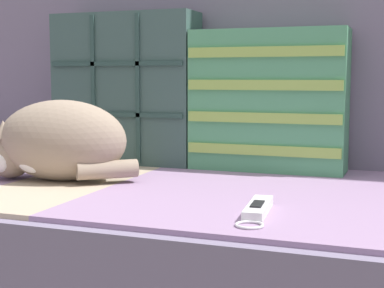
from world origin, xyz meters
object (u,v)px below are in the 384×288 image
at_px(throw_pillow_quilted, 126,89).
at_px(throw_pillow_striped, 268,100).
at_px(sleeping_cat, 54,143).
at_px(couch, 133,256).
at_px(game_remote_near, 258,209).

xyz_separation_m(throw_pillow_quilted, throw_pillow_striped, (0.42, -0.00, -0.03)).
relative_size(throw_pillow_striped, sleeping_cat, 1.08).
height_order(couch, throw_pillow_quilted, throw_pillow_quilted).
bearing_deg(game_remote_near, throw_pillow_quilted, 135.62).
bearing_deg(couch, game_remote_near, -34.61).
distance_m(throw_pillow_striped, game_remote_near, 0.54).
distance_m(throw_pillow_quilted, sleeping_cat, 0.36).
height_order(throw_pillow_quilted, game_remote_near, throw_pillow_quilted).
distance_m(throw_pillow_quilted, throw_pillow_striped, 0.42).
bearing_deg(couch, throw_pillow_striped, 40.56).
relative_size(couch, game_remote_near, 9.90).
bearing_deg(sleeping_cat, throw_pillow_striped, 37.14).
xyz_separation_m(couch, sleeping_cat, (-0.16, -0.09, 0.29)).
bearing_deg(throw_pillow_quilted, couch, -60.85).
bearing_deg(game_remote_near, couch, 145.39).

